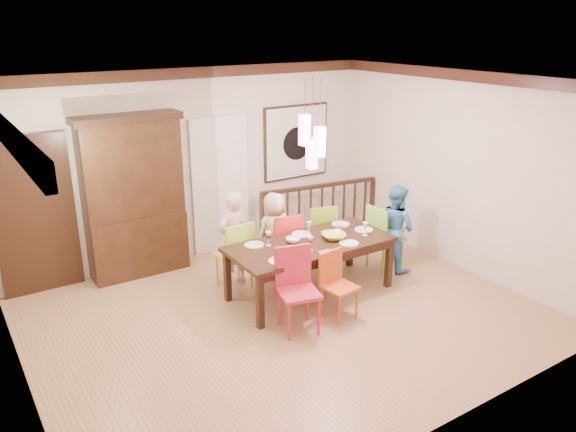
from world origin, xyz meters
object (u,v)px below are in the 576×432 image
chair_end_right (386,233)px  chair_far_left (233,249)px  person_far_mid (275,232)px  person_end_right (395,227)px  china_hutch (134,196)px  dining_table (310,248)px  balustrade (322,210)px  person_far_left (233,239)px

chair_end_right → chair_far_left: bearing=73.7°
person_far_mid → person_end_right: person_end_right is taller
china_hutch → chair_far_left: bearing=-51.9°
chair_end_right → china_hutch: (-3.14, 1.87, 0.61)m
chair_end_right → china_hutch: size_ratio=0.42×
chair_end_right → dining_table: bearing=93.8°
chair_far_left → balustrade: 2.31m
person_far_left → person_far_mid: (0.73, 0.09, -0.08)m
china_hutch → person_end_right: size_ratio=1.81×
balustrade → person_end_right: 1.62m
chair_far_left → chair_end_right: 2.30m
dining_table → person_end_right: person_end_right is taller
china_hutch → person_end_right: 3.82m
chair_far_left → person_far_mid: 0.78m
dining_table → person_far_left: size_ratio=1.63×
chair_far_left → china_hutch: 1.64m
chair_end_right → person_far_mid: 1.65m
person_end_right → chair_end_right: bearing=51.4°
balustrade → person_far_mid: person_far_mid is taller
chair_end_right → person_end_right: (0.11, -0.08, 0.08)m
chair_end_right → person_end_right: person_end_right is taller
dining_table → person_far_mid: person_far_mid is taller
chair_end_right → person_far_mid: size_ratio=0.82×
balustrade → person_end_right: size_ratio=1.75×
chair_far_left → person_far_left: (0.03, 0.06, 0.12)m
dining_table → chair_far_left: (-0.77, 0.75, -0.11)m
chair_end_right → person_far_mid: (-1.43, 0.82, 0.04)m
balustrade → person_end_right: bearing=-76.6°
balustrade → person_far_left: person_far_left is taller
chair_end_right → china_hutch: bearing=59.9°
china_hutch → person_far_left: 1.57m
chair_end_right → balustrade: size_ratio=0.44×
chair_far_left → chair_end_right: size_ratio=1.00×
china_hutch → person_end_right: (3.25, -1.95, -0.53)m
person_far_mid → dining_table: bearing=89.1°
china_hutch → person_far_mid: china_hutch is taller
person_far_left → person_end_right: size_ratio=1.06×
balustrade → person_far_mid: (-1.38, -0.70, 0.10)m
chair_far_left → person_end_right: size_ratio=0.76×
chair_end_right → person_end_right: bearing=-125.7°
china_hutch → person_far_mid: (1.71, -1.04, -0.57)m
dining_table → chair_end_right: 1.44m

